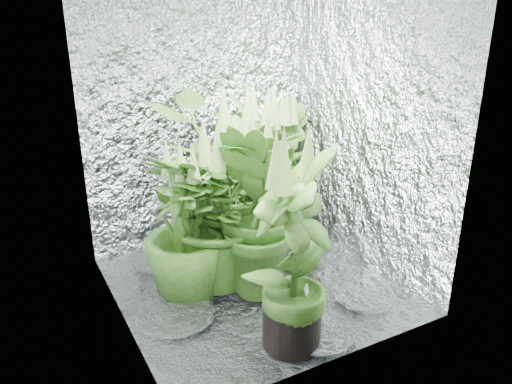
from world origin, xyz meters
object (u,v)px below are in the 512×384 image
object	(u,v)px
plant_b	(255,176)
plant_g	(261,212)
plant_c	(280,168)
plant_a	(221,210)
plant_d	(185,229)
plant_f	(294,254)
plant_e	(237,184)
circulation_fan	(308,226)

from	to	relation	value
plant_b	plant_g	size ratio (longest dim) A/B	1.04
plant_b	plant_c	xyz separation A→B (m)	(0.31, 0.18, -0.04)
plant_b	plant_a	bearing A→B (deg)	-140.90
plant_a	plant_d	size ratio (longest dim) A/B	1.08
plant_f	plant_c	bearing A→B (deg)	61.59
plant_b	plant_e	xyz separation A→B (m)	(-0.21, -0.15, 0.03)
plant_a	plant_c	distance (m)	0.88
plant_a	plant_d	bearing A→B (deg)	-169.54
plant_f	circulation_fan	world-z (taller)	plant_f
plant_d	circulation_fan	xyz separation A→B (m)	(0.98, 0.19, -0.27)
plant_e	circulation_fan	bearing A→B (deg)	-3.67
plant_a	plant_d	world-z (taller)	plant_a
plant_a	plant_d	xyz separation A→B (m)	(-0.25, -0.05, -0.05)
plant_e	plant_g	xyz separation A→B (m)	(-0.04, -0.38, -0.04)
plant_b	plant_c	bearing A→B (deg)	30.56
plant_c	plant_e	xyz separation A→B (m)	(-0.52, -0.34, 0.07)
plant_d	plant_e	size ratio (longest dim) A/B	0.71
plant_d	plant_f	distance (m)	0.75
plant_d	plant_c	bearing A→B (deg)	30.06
plant_c	plant_g	xyz separation A→B (m)	(-0.56, -0.72, 0.03)
plant_f	plant_g	xyz separation A→B (m)	(0.11, 0.52, 0.01)
plant_b	plant_g	distance (m)	0.59
plant_d	plant_f	world-z (taller)	plant_f
plant_a	plant_b	distance (m)	0.52
plant_c	plant_g	distance (m)	0.91
plant_a	circulation_fan	world-z (taller)	plant_a
plant_a	plant_f	bearing A→B (deg)	-86.25
plant_a	plant_b	xyz separation A→B (m)	(0.40, 0.33, 0.05)
plant_a	plant_b	size ratio (longest dim) A/B	0.89
plant_e	circulation_fan	size ratio (longest dim) A/B	3.37
plant_e	plant_b	bearing A→B (deg)	35.91
plant_d	plant_e	world-z (taller)	plant_e
plant_b	plant_g	xyz separation A→B (m)	(-0.25, -0.54, -0.01)
plant_a	plant_c	xyz separation A→B (m)	(0.72, 0.51, 0.01)
plant_d	plant_g	distance (m)	0.44
plant_c	plant_f	bearing A→B (deg)	-118.41
plant_e	plant_f	world-z (taller)	plant_e
plant_b	circulation_fan	distance (m)	0.52
plant_b	plant_f	bearing A→B (deg)	-108.72
plant_e	plant_g	world-z (taller)	plant_e
plant_e	circulation_fan	distance (m)	0.67
plant_b	plant_f	size ratio (longest dim) A/B	1.03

